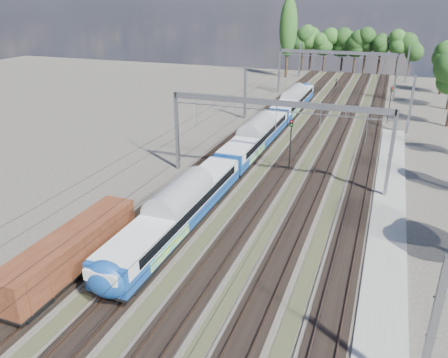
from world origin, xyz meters
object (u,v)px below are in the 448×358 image
(signal_near, at_px, (291,139))
(signal_far, at_px, (390,101))
(emu_train, at_px, (256,134))
(freight_boxcar, at_px, (72,251))
(worker, at_px, (336,83))

(signal_near, distance_m, signal_far, 28.11)
(emu_train, height_order, signal_near, signal_near)
(emu_train, height_order, freight_boxcar, emu_train)
(freight_boxcar, distance_m, signal_far, 55.59)
(worker, bearing_deg, signal_near, 157.76)
(freight_boxcar, height_order, worker, freight_boxcar)
(freight_boxcar, bearing_deg, emu_train, 81.43)
(emu_train, relative_size, worker, 34.21)
(freight_boxcar, xyz_separation_m, signal_far, (19.96, 51.85, 1.67))
(emu_train, distance_m, worker, 50.30)
(freight_boxcar, bearing_deg, signal_near, 68.88)
(freight_boxcar, height_order, signal_near, signal_near)
(worker, xyz_separation_m, signal_far, (11.67, -28.17, 2.68))
(emu_train, height_order, worker, emu_train)
(worker, bearing_deg, signal_far, 178.58)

